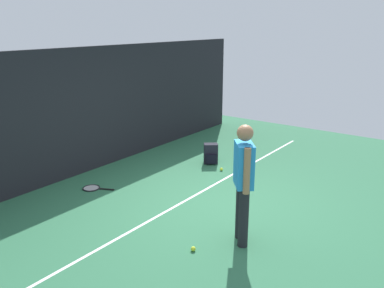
{
  "coord_description": "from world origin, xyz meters",
  "views": [
    {
      "loc": [
        -5.31,
        -3.53,
        2.98
      ],
      "look_at": [
        0.0,
        0.4,
        1.0
      ],
      "focal_mm": 38.16,
      "sensor_mm": 36.0,
      "label": 1
    }
  ],
  "objects_px": {
    "backpack": "(211,154)",
    "tennis_ball_by_fence": "(193,249)",
    "tennis_racket": "(93,188)",
    "tennis_player": "(243,178)",
    "tennis_ball_near_player": "(221,169)"
  },
  "relations": [
    {
      "from": "backpack",
      "to": "tennis_ball_by_fence",
      "type": "bearing_deg",
      "value": -98.34
    },
    {
      "from": "tennis_racket",
      "to": "tennis_ball_by_fence",
      "type": "height_order",
      "value": "tennis_ball_by_fence"
    },
    {
      "from": "backpack",
      "to": "tennis_ball_near_player",
      "type": "bearing_deg",
      "value": -68.96
    },
    {
      "from": "backpack",
      "to": "tennis_ball_near_player",
      "type": "xyz_separation_m",
      "value": [
        -0.26,
        -0.44,
        -0.18
      ]
    },
    {
      "from": "tennis_player",
      "to": "tennis_ball_near_player",
      "type": "xyz_separation_m",
      "value": [
        2.25,
        1.77,
        -0.93
      ]
    },
    {
      "from": "tennis_racket",
      "to": "tennis_player",
      "type": "bearing_deg",
      "value": 154.53
    },
    {
      "from": "tennis_player",
      "to": "tennis_racket",
      "type": "relative_size",
      "value": 2.7
    },
    {
      "from": "tennis_ball_near_player",
      "to": "backpack",
      "type": "bearing_deg",
      "value": 59.58
    },
    {
      "from": "tennis_ball_by_fence",
      "to": "tennis_player",
      "type": "bearing_deg",
      "value": -32.65
    },
    {
      "from": "tennis_player",
      "to": "tennis_ball_by_fence",
      "type": "height_order",
      "value": "tennis_player"
    },
    {
      "from": "backpack",
      "to": "tennis_ball_near_player",
      "type": "relative_size",
      "value": 6.67
    },
    {
      "from": "tennis_player",
      "to": "backpack",
      "type": "xyz_separation_m",
      "value": [
        2.51,
        2.21,
        -0.76
      ]
    },
    {
      "from": "tennis_ball_near_player",
      "to": "tennis_ball_by_fence",
      "type": "relative_size",
      "value": 1.0
    },
    {
      "from": "tennis_racket",
      "to": "tennis_ball_by_fence",
      "type": "bearing_deg",
      "value": 142.15
    },
    {
      "from": "tennis_ball_near_player",
      "to": "tennis_ball_by_fence",
      "type": "height_order",
      "value": "same"
    }
  ]
}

